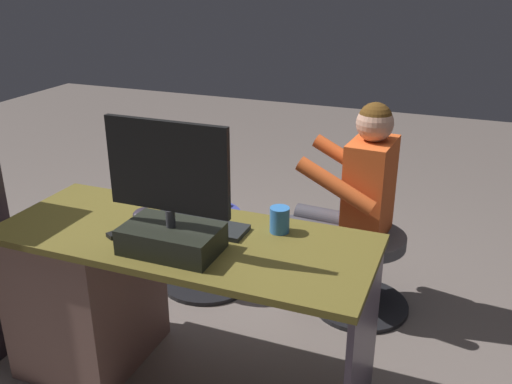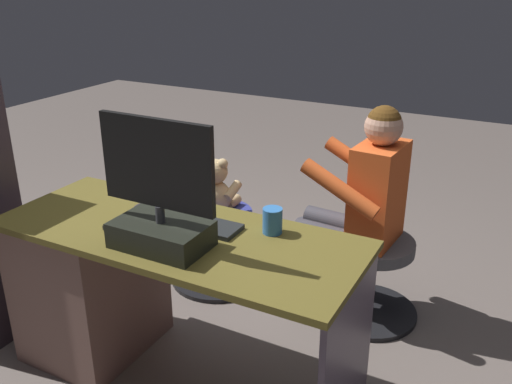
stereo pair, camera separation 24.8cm
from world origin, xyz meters
The scene contains 11 objects.
ground_plane centered at (0.00, 0.00, 0.00)m, with size 10.00×10.00×0.00m, color #6B5F59.
desk centered at (0.40, 0.36, 0.40)m, with size 1.55×0.62×0.73m.
monitor centered at (-0.03, 0.49, 0.88)m, with size 0.48×0.23×0.51m.
keyboard centered at (-0.02, 0.28, 0.74)m, with size 0.42×0.14×0.02m, color black.
computer_mouse centered at (0.25, 0.27, 0.75)m, with size 0.06×0.10×0.04m, color #2D2632.
cup centered at (-0.35, 0.19, 0.79)m, with size 0.08×0.08×0.11m, color #3372BF.
tv_remote centered at (0.22, 0.43, 0.74)m, with size 0.04×0.15×0.02m, color black.
office_chair_teddy centered at (0.31, -0.44, 0.24)m, with size 0.55×0.55×0.44m.
teddy_bear centered at (0.31, -0.45, 0.58)m, with size 0.23×0.23×0.32m.
visitor_chair centered at (-0.59, -0.51, 0.25)m, with size 0.52×0.52×0.44m.
person centered at (-0.50, -0.50, 0.66)m, with size 0.56×0.50×1.14m.
Camera 2 is at (-1.24, 2.02, 1.74)m, focal length 39.15 mm.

